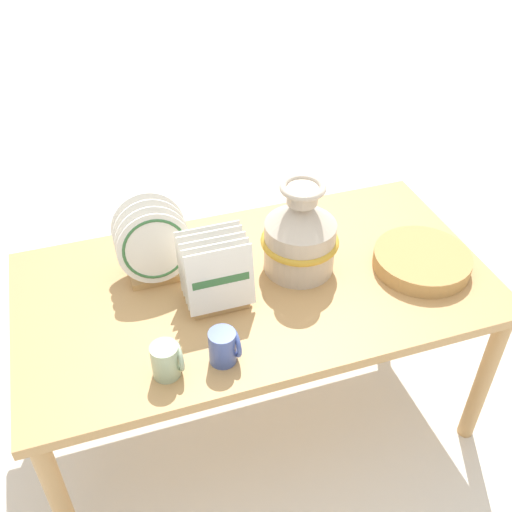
% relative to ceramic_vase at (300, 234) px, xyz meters
% --- Properties ---
extents(ground_plane, '(14.00, 14.00, 0.00)m').
position_rel_ceramic_vase_xyz_m(ground_plane, '(-0.16, -0.03, -0.77)').
color(ground_plane, silver).
extents(display_table, '(1.51, 0.81, 0.64)m').
position_rel_ceramic_vase_xyz_m(display_table, '(-0.16, -0.03, -0.20)').
color(display_table, tan).
rests_on(display_table, ground_plane).
extents(ceramic_vase, '(0.25, 0.25, 0.32)m').
position_rel_ceramic_vase_xyz_m(ceramic_vase, '(0.00, 0.00, 0.00)').
color(ceramic_vase, beige).
rests_on(ceramic_vase, display_table).
extents(dish_rack_round_plates, '(0.23, 0.17, 0.26)m').
position_rel_ceramic_vase_xyz_m(dish_rack_round_plates, '(-0.45, 0.11, -0.02)').
color(dish_rack_round_plates, tan).
rests_on(dish_rack_round_plates, display_table).
extents(dish_rack_square_plates, '(0.20, 0.16, 0.23)m').
position_rel_ceramic_vase_xyz_m(dish_rack_square_plates, '(-0.30, -0.07, -0.04)').
color(dish_rack_square_plates, tan).
rests_on(dish_rack_square_plates, display_table).
extents(wicker_charger_stack, '(0.32, 0.32, 0.05)m').
position_rel_ceramic_vase_xyz_m(wicker_charger_stack, '(0.38, -0.13, -0.11)').
color(wicker_charger_stack, tan).
rests_on(wicker_charger_stack, display_table).
extents(mug_sage_glaze, '(0.08, 0.08, 0.10)m').
position_rel_ceramic_vase_xyz_m(mug_sage_glaze, '(-0.50, -0.31, -0.08)').
color(mug_sage_glaze, '#9EB28E').
rests_on(mug_sage_glaze, display_table).
extents(mug_cobalt_glaze, '(0.08, 0.08, 0.10)m').
position_rel_ceramic_vase_xyz_m(mug_cobalt_glaze, '(-0.34, -0.31, -0.08)').
color(mug_cobalt_glaze, '#42569E').
rests_on(mug_cobalt_glaze, display_table).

